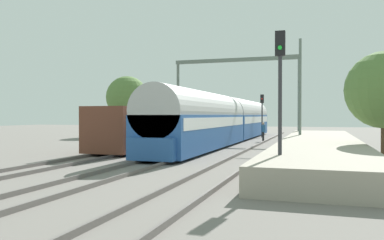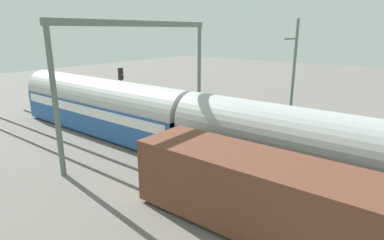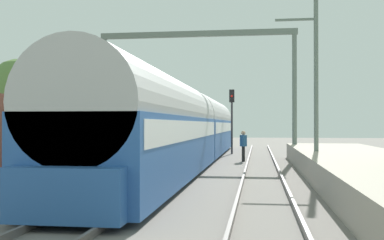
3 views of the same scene
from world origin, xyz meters
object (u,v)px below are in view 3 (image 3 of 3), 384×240
passenger_train (188,127)px  railway_signal_far (232,112)px  person_crossing (243,143)px  catenary_gantry (197,67)px  freight_car (57,141)px

passenger_train → railway_signal_far: bearing=76.7°
person_crossing → catenary_gantry: (-2.93, 2.11, 4.58)m
passenger_train → freight_car: bearing=-116.3°
passenger_train → railway_signal_far: size_ratio=7.23×
catenary_gantry → passenger_train: bearing=-90.0°
freight_car → railway_signal_far: (5.84, 16.08, 1.47)m
passenger_train → railway_signal_far: 8.42m
railway_signal_far → freight_car: bearing=-109.9°
person_crossing → passenger_train: bearing=87.7°
railway_signal_far → catenary_gantry: bearing=-113.2°
passenger_train → freight_car: (-3.92, -7.94, -0.50)m
catenary_gantry → freight_car: bearing=-108.6°
freight_car → catenary_gantry: size_ratio=1.06×
passenger_train → person_crossing: 3.45m
passenger_train → person_crossing: bearing=28.2°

